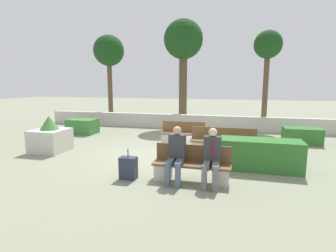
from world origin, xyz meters
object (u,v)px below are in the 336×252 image
Objects in this scene: bench_front at (192,168)px; planter_corner_left at (50,137)px; tree_center_left at (183,43)px; bench_right_side at (182,136)px; bench_left_side at (223,144)px; person_seated_woman at (176,152)px; person_seated_man at (212,155)px; suitcase at (128,168)px; tree_center_right at (268,49)px; tree_leftmost at (109,53)px.

planter_corner_left reaches higher than bench_front.
bench_right_side is at bearing -78.75° from tree_center_left.
person_seated_woman reaches higher than bench_left_side.
tree_center_left is (-2.30, 8.17, 3.62)m from person_seated_man.
bench_right_side is 4.10m from person_seated_man.
tree_center_right is (3.85, 8.42, 3.66)m from suitcase.
bench_front is at bearing -98.26° from bench_left_side.
person_seated_man is 0.27× the size of tree_center_right.
person_seated_man is at bearing -88.22° from bench_left_side.
bench_right_side is at bearing -40.51° from tree_leftmost.
person_seated_man is at bearing -102.75° from tree_center_right.
planter_corner_left reaches higher than bench_left_side.
bench_right_side is 6.65m from tree_center_right.
bench_left_side is at bearing 87.45° from person_seated_man.
person_seated_woman is at bearing -19.25° from planter_corner_left.
tree_center_right is at bearing 43.00° from bench_right_side.
bench_right_side is at bearing 104.59° from bench_front.
bench_left_side is 1.85m from bench_right_side.
bench_left_side is 7.11m from tree_center_left.
planter_corner_left is (-4.71, 1.65, -0.23)m from person_seated_woman.
suitcase is (-1.49, -0.25, -0.05)m from bench_front.
tree_center_right is (2.70, 8.32, 3.22)m from person_seated_woman.
suitcase is 0.15× the size of tree_center_right.
bench_front is 1.40× the size of person_seated_man.
person_seated_man is at bearing -16.58° from bench_front.
planter_corner_left reaches higher than bench_right_side.
person_seated_woman reaches higher than person_seated_man.
bench_left_side is 1.64× the size of person_seated_woman.
tree_center_left is (-0.33, 8.28, 4.05)m from suitcase.
bench_left_side is 2.85m from person_seated_man.
bench_left_side is at bearing 54.43° from suitcase.
bench_right_side is 1.28× the size of person_seated_man.
suitcase is (-1.97, -0.11, -0.44)m from person_seated_man.
tree_leftmost is 1.03× the size of tree_center_right.
suitcase is 9.23m from tree_center_left.
bench_left_side reaches higher than suitcase.
planter_corner_left is at bearing 153.82° from suitcase.
person_seated_man reaches higher than bench_left_side.
bench_front is 2.46× the size of suitcase.
person_seated_man is 1.75× the size of suitcase.
tree_center_left reaches higher than tree_leftmost.
person_seated_woman is 5.00m from planter_corner_left.
planter_corner_left is (-5.06, 1.50, 0.16)m from bench_front.
bench_front is 2.74m from bench_left_side.
tree_center_left is at bearing 118.66° from bench_left_side.
tree_center_left reaches higher than person_seated_woman.
bench_front is 9.24m from tree_center_right.
tree_center_left reaches higher than person_seated_man.
tree_center_right is (8.47, 0.09, -0.05)m from tree_leftmost.
tree_center_left is (4.29, -0.06, 0.34)m from tree_leftmost.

